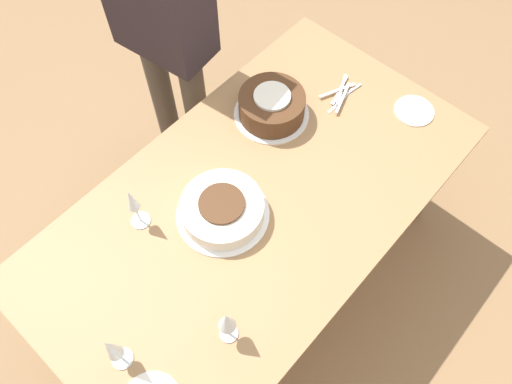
% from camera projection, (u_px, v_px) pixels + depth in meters
% --- Properties ---
extents(ground_plane, '(12.00, 12.00, 0.00)m').
position_uv_depth(ground_plane, '(256.00, 270.00, 2.44)').
color(ground_plane, '#8E6B47').
extents(dining_table, '(1.72, 0.95, 0.72)m').
position_uv_depth(dining_table, '(256.00, 211.00, 1.89)').
color(dining_table, '#9E754C').
rests_on(dining_table, ground_plane).
extents(cake_center_white, '(0.33, 0.33, 0.09)m').
position_uv_depth(cake_center_white, '(222.00, 209.00, 1.74)').
color(cake_center_white, white).
rests_on(cake_center_white, dining_table).
extents(cake_front_chocolate, '(0.30, 0.30, 0.12)m').
position_uv_depth(cake_front_chocolate, '(272.00, 106.00, 1.96)').
color(cake_front_chocolate, white).
rests_on(cake_front_chocolate, dining_table).
extents(wine_glass_near, '(0.06, 0.06, 0.20)m').
position_uv_depth(wine_glass_near, '(227.00, 322.00, 1.45)').
color(wine_glass_near, silver).
rests_on(wine_glass_near, dining_table).
extents(wine_glass_far, '(0.07, 0.07, 0.21)m').
position_uv_depth(wine_glass_far, '(133.00, 203.00, 1.65)').
color(wine_glass_far, silver).
rests_on(wine_glass_far, dining_table).
extents(wine_glass_extra, '(0.07, 0.07, 0.21)m').
position_uv_depth(wine_glass_extra, '(111.00, 349.00, 1.41)').
color(wine_glass_extra, silver).
rests_on(wine_glass_extra, dining_table).
extents(dessert_plate_left, '(0.16, 0.16, 0.01)m').
position_uv_depth(dessert_plate_left, '(414.00, 111.00, 2.01)').
color(dessert_plate_left, white).
rests_on(dessert_plate_left, dining_table).
extents(fork_pile, '(0.21, 0.11, 0.02)m').
position_uv_depth(fork_pile, '(341.00, 94.00, 2.05)').
color(fork_pile, silver).
rests_on(fork_pile, dining_table).
extents(person_cutting, '(0.27, 0.42, 1.63)m').
position_uv_depth(person_cutting, '(160.00, 8.00, 1.93)').
color(person_cutting, '#4C4238').
rests_on(person_cutting, ground_plane).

